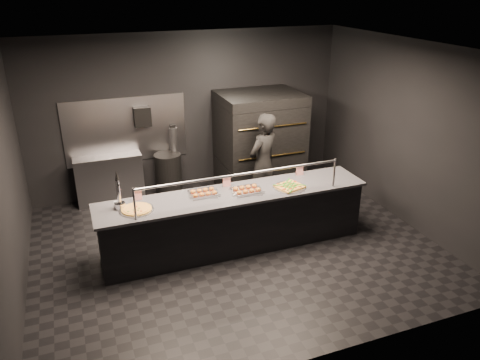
% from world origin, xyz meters
% --- Properties ---
extents(room, '(6.04, 6.00, 3.00)m').
position_xyz_m(room, '(-0.02, 0.05, 1.50)').
color(room, black).
rests_on(room, ground).
extents(service_counter, '(4.10, 0.78, 1.37)m').
position_xyz_m(service_counter, '(0.00, -0.00, 0.46)').
color(service_counter, black).
rests_on(service_counter, ground).
extents(pizza_oven, '(1.50, 1.23, 1.91)m').
position_xyz_m(pizza_oven, '(1.20, 1.90, 0.97)').
color(pizza_oven, black).
rests_on(pizza_oven, ground).
extents(prep_shelf, '(1.20, 0.35, 0.90)m').
position_xyz_m(prep_shelf, '(-1.60, 2.32, 0.45)').
color(prep_shelf, '#99999E').
rests_on(prep_shelf, ground).
extents(towel_dispenser, '(0.30, 0.20, 0.35)m').
position_xyz_m(towel_dispenser, '(-0.90, 2.39, 1.55)').
color(towel_dispenser, black).
rests_on(towel_dispenser, room).
extents(fire_extinguisher, '(0.14, 0.14, 0.51)m').
position_xyz_m(fire_extinguisher, '(-0.35, 2.40, 1.06)').
color(fire_extinguisher, '#B2B2B7').
rests_on(fire_extinguisher, room).
extents(beer_tap, '(0.15, 0.21, 0.57)m').
position_xyz_m(beer_tap, '(-1.65, 0.09, 1.08)').
color(beer_tap, silver).
rests_on(beer_tap, service_counter).
extents(round_pizza, '(0.47, 0.47, 0.03)m').
position_xyz_m(round_pizza, '(-1.45, -0.05, 0.94)').
color(round_pizza, silver).
rests_on(round_pizza, service_counter).
extents(slider_tray_a, '(0.48, 0.40, 0.07)m').
position_xyz_m(slider_tray_a, '(-0.44, 0.11, 0.95)').
color(slider_tray_a, silver).
rests_on(slider_tray_a, service_counter).
extents(slider_tray_b, '(0.51, 0.43, 0.07)m').
position_xyz_m(slider_tray_b, '(0.19, -0.02, 0.95)').
color(slider_tray_b, silver).
rests_on(slider_tray_b, service_counter).
extents(square_pizza, '(0.48, 0.48, 0.05)m').
position_xyz_m(square_pizza, '(0.85, -0.12, 0.94)').
color(square_pizza, silver).
rests_on(square_pizza, service_counter).
extents(condiment_jar, '(0.15, 0.06, 0.10)m').
position_xyz_m(condiment_jar, '(-1.67, 0.13, 0.97)').
color(condiment_jar, silver).
rests_on(condiment_jar, service_counter).
extents(tent_cards, '(2.72, 0.04, 0.15)m').
position_xyz_m(tent_cards, '(-0.06, 0.28, 1.00)').
color(tent_cards, white).
rests_on(tent_cards, service_counter).
extents(trash_bin, '(0.50, 0.50, 0.83)m').
position_xyz_m(trash_bin, '(-0.53, 2.22, 0.41)').
color(trash_bin, black).
rests_on(trash_bin, ground).
extents(worker, '(0.78, 0.69, 1.79)m').
position_xyz_m(worker, '(0.89, 0.99, 0.90)').
color(worker, black).
rests_on(worker, ground).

